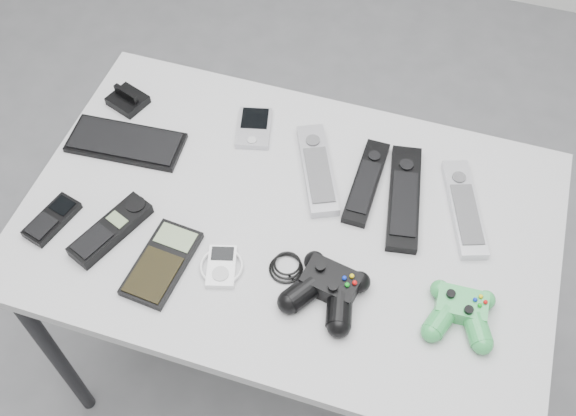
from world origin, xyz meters
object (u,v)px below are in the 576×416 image
(remote_silver_b, at_px, (464,208))
(cordless_handset, at_px, (111,230))
(remote_black_b, at_px, (404,197))
(desk, at_px, (289,235))
(calculator, at_px, (162,263))
(controller_green, at_px, (461,311))
(pda_keyboard, at_px, (126,142))
(controller_black, at_px, (327,288))
(mp3_player, at_px, (222,266))
(remote_black_a, at_px, (366,182))
(pda, at_px, (254,127))
(mobile_phone, at_px, (52,219))
(remote_silver_a, at_px, (317,169))

(remote_silver_b, height_order, cordless_handset, cordless_handset)
(remote_black_b, bearing_deg, desk, -161.26)
(calculator, xyz_separation_m, controller_green, (0.55, 0.06, 0.01))
(pda_keyboard, bearing_deg, cordless_handset, -75.73)
(remote_black_b, bearing_deg, controller_green, -65.77)
(remote_silver_b, xyz_separation_m, controller_black, (-0.21, -0.26, 0.01))
(mp3_player, bearing_deg, remote_black_b, 25.52)
(desk, relative_size, remote_black_a, 4.93)
(remote_black_a, xyz_separation_m, remote_black_b, (0.08, -0.02, 0.00))
(pda, relative_size, remote_silver_b, 0.48)
(desk, bearing_deg, pda, 125.73)
(remote_black_a, distance_m, mp3_player, 0.34)
(calculator, bearing_deg, pda, 86.79)
(pda_keyboard, bearing_deg, mobile_phone, -106.92)
(pda, relative_size, controller_black, 0.46)
(calculator, distance_m, controller_green, 0.55)
(desk, bearing_deg, remote_silver_a, 80.42)
(pda, bearing_deg, mp3_player, -94.50)
(pda, xyz_separation_m, remote_silver_a, (0.16, -0.07, 0.00))
(desk, relative_size, mp3_player, 11.96)
(remote_black_b, bearing_deg, mp3_player, -147.98)
(pda, bearing_deg, desk, -68.02)
(remote_silver_a, height_order, calculator, remote_silver_a)
(remote_silver_b, distance_m, controller_green, 0.23)
(remote_black_a, xyz_separation_m, mp3_player, (-0.21, -0.27, -0.00))
(desk, bearing_deg, pda_keyboard, 168.94)
(cordless_handset, xyz_separation_m, controller_black, (0.43, -0.00, 0.01))
(controller_green, bearing_deg, pda_keyboard, 163.06)
(pda, distance_m, remote_silver_b, 0.47)
(pda_keyboard, xyz_separation_m, mp3_player, (0.30, -0.22, 0.00))
(desk, relative_size, pda, 9.51)
(pda_keyboard, relative_size, remote_black_a, 1.14)
(pda, xyz_separation_m, cordless_handset, (-0.17, -0.33, 0.00))
(desk, bearing_deg, remote_black_b, 28.07)
(remote_silver_b, height_order, mobile_phone, remote_silver_b)
(pda_keyboard, height_order, remote_black_a, remote_black_a)
(pda_keyboard, xyz_separation_m, remote_black_b, (0.59, 0.03, 0.00))
(desk, height_order, mp3_player, mp3_player)
(remote_black_b, distance_m, remote_silver_b, 0.12)
(remote_silver_a, bearing_deg, controller_black, -94.50)
(remote_silver_a, xyz_separation_m, remote_black_a, (0.10, -0.00, -0.00))
(desk, relative_size, remote_silver_a, 4.60)
(desk, relative_size, remote_black_b, 4.17)
(desk, distance_m, remote_black_a, 0.19)
(cordless_handset, bearing_deg, controller_green, 24.08)
(remote_black_a, height_order, remote_black_b, remote_black_b)
(desk, xyz_separation_m, mobile_phone, (-0.44, -0.15, 0.07))
(remote_black_a, distance_m, remote_black_b, 0.08)
(remote_black_a, relative_size, calculator, 1.22)
(pda, xyz_separation_m, controller_green, (0.49, -0.31, 0.01))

